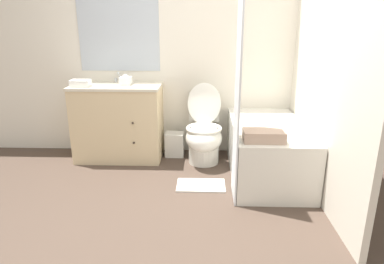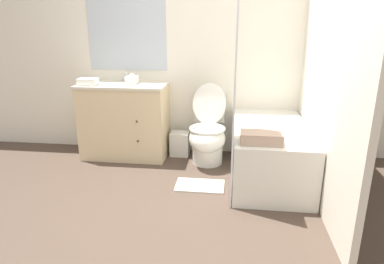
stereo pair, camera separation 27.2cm
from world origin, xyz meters
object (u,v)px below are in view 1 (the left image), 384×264
vanity_cabinet (119,121)px  bath_towel_folded (264,136)px  bath_mat (201,185)px  sink_faucet (120,79)px  bathtub (267,149)px  tissue_box (126,81)px  toilet (204,134)px  wastebasket (175,144)px  hand_towel_folded (80,83)px

vanity_cabinet → bath_towel_folded: (1.49, -0.93, 0.15)m
bath_mat → sink_faucet: bearing=136.0°
vanity_cabinet → sink_faucet: (-0.00, 0.19, 0.46)m
vanity_cabinet → bathtub: 1.68m
sink_faucet → tissue_box: sink_faucet is taller
tissue_box → bath_towel_folded: (1.39, -0.94, -0.32)m
toilet → bathtub: size_ratio=0.64×
vanity_cabinet → bathtub: bearing=-14.5°
wastebasket → tissue_box: 0.93m
wastebasket → tissue_box: bearing=-172.9°
bathtub → hand_towel_folded: hand_towel_folded is taller
wastebasket → bath_towel_folded: bearing=-49.3°
hand_towel_folded → wastebasket: bearing=12.0°
wastebasket → tissue_box: tissue_box is taller
toilet → bath_mat: (-0.02, -0.62, -0.32)m
hand_towel_folded → vanity_cabinet: bearing=21.4°
toilet → tissue_box: (-0.87, 0.11, 0.58)m
sink_faucet → hand_towel_folded: sink_faucet is taller
sink_faucet → bath_towel_folded: size_ratio=0.40×
wastebasket → bath_towel_folded: size_ratio=0.80×
toilet → bath_mat: 0.70m
bathtub → tissue_box: 1.70m
sink_faucet → wastebasket: bearing=-10.6°
wastebasket → hand_towel_folded: hand_towel_folded is taller
wastebasket → bath_towel_folded: bath_towel_folded is taller
sink_faucet → bath_mat: size_ratio=0.30×
bathtub → bath_mat: bathtub is taller
sink_faucet → toilet: bearing=-16.8°
sink_faucet → wastebasket: 0.99m
bath_towel_folded → bath_mat: size_ratio=0.75×
vanity_cabinet → toilet: (0.98, -0.11, -0.11)m
vanity_cabinet → hand_towel_folded: 0.59m
bathtub → bath_mat: 0.78m
toilet → bath_towel_folded: (0.51, -0.82, 0.26)m
tissue_box → bath_mat: bearing=-40.9°
bathtub → bath_mat: size_ratio=2.91×
sink_faucet → bathtub: 1.84m
wastebasket → bath_mat: size_ratio=0.60×
vanity_cabinet → tissue_box: 0.48m
bathtub → bath_towel_folded: bath_towel_folded is taller
tissue_box → bath_towel_folded: size_ratio=0.40×
bathtub → bath_towel_folded: bearing=-104.6°
bath_mat → hand_towel_folded: bearing=155.6°
vanity_cabinet → bath_mat: (0.95, -0.73, -0.43)m
toilet → hand_towel_folded: bearing=-178.6°
wastebasket → hand_towel_folded: 1.26m
bathtub → wastebasket: (-0.99, 0.49, -0.13)m
bathtub → tissue_box: bearing=164.3°
sink_faucet → bathtub: sink_faucet is taller
sink_faucet → bath_mat: (0.95, -0.92, -0.89)m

